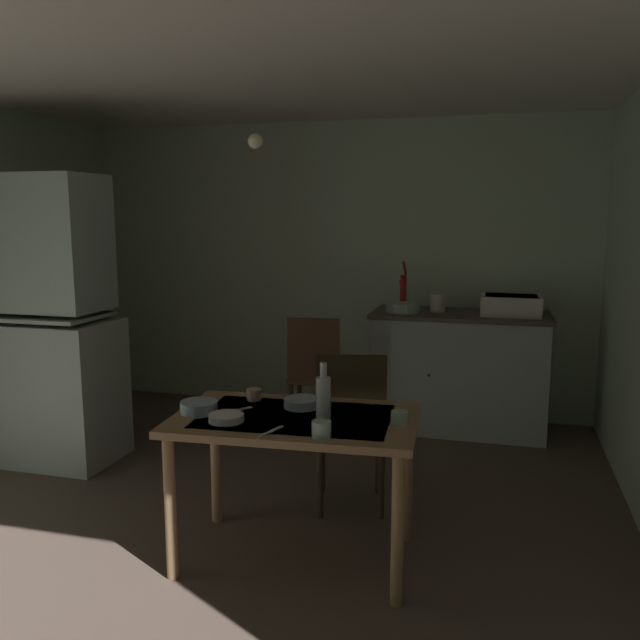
{
  "coord_description": "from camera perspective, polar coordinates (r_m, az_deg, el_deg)",
  "views": [
    {
      "loc": [
        1.37,
        -3.38,
        1.68
      ],
      "look_at": [
        0.4,
        0.15,
        1.09
      ],
      "focal_mm": 36.71,
      "sensor_mm": 36.0,
      "label": 1
    }
  ],
  "objects": [
    {
      "name": "teacup_cream",
      "position": [
        3.06,
        6.93,
        -8.42
      ],
      "size": [
        0.08,
        0.08,
        0.06
      ],
      "primitive_type": "cylinder",
      "color": "#ADD1C1",
      "rests_on": "dining_table"
    },
    {
      "name": "stoneware_crock",
      "position": [
        5.2,
        10.24,
        1.49
      ],
      "size": [
        0.12,
        0.12,
        0.14
      ],
      "primitive_type": "cylinder",
      "color": "beige",
      "rests_on": "counter_cabinet"
    },
    {
      "name": "mixing_bowl_counter",
      "position": [
        5.15,
        7.25,
        1.11
      ],
      "size": [
        0.27,
        0.27,
        0.07
      ],
      "primitive_type": "cylinder",
      "color": "#ADD1C1",
      "rests_on": "counter_cabinet"
    },
    {
      "name": "counter_cabinet",
      "position": [
        5.25,
        11.97,
        -4.39
      ],
      "size": [
        1.35,
        0.64,
        0.93
      ],
      "color": "#A7B2AE",
      "rests_on": "ground"
    },
    {
      "name": "dining_table",
      "position": [
        3.19,
        -2.17,
        -10.04
      ],
      "size": [
        1.21,
        0.78,
        0.73
      ],
      "color": "#97724D",
      "rests_on": "ground"
    },
    {
      "name": "hutch_cabinet",
      "position": [
        4.83,
        -23.3,
        -0.76
      ],
      "size": [
        1.02,
        0.57,
        1.94
      ],
      "color": "#A7B2AE",
      "rests_on": "ground"
    },
    {
      "name": "hand_pump",
      "position": [
        5.23,
        7.26,
        2.7
      ],
      "size": [
        0.05,
        0.27,
        0.39
      ],
      "color": "#B21E19",
      "rests_on": "counter_cabinet"
    },
    {
      "name": "mug_dark",
      "position": [
        2.86,
        0.12,
        -9.51
      ],
      "size": [
        0.08,
        0.08,
        0.07
      ],
      "primitive_type": "cylinder",
      "color": "#ADD1C1",
      "rests_on": "dining_table"
    },
    {
      "name": "ceiling_slab",
      "position": [
        3.74,
        -7.09,
        21.74
      ],
      "size": [
        4.42,
        4.18,
        0.1
      ],
      "primitive_type": "cube",
      "color": "silver"
    },
    {
      "name": "table_knife",
      "position": [
        2.94,
        -4.38,
        -9.7
      ],
      "size": [
        0.07,
        0.18,
        0.0
      ],
      "primitive_type": "cube",
      "rotation": [
        0.0,
        0.0,
        4.42
      ],
      "color": "silver",
      "rests_on": "dining_table"
    },
    {
      "name": "wall_back",
      "position": [
        5.66,
        1.23,
        4.57
      ],
      "size": [
        4.42,
        0.1,
        2.45
      ],
      "primitive_type": "cube",
      "color": "beige",
      "rests_on": "ground"
    },
    {
      "name": "ground_plane",
      "position": [
        4.02,
        -6.36,
        -15.58
      ],
      "size": [
        5.32,
        5.32,
        0.0
      ],
      "primitive_type": "plane",
      "color": "brown"
    },
    {
      "name": "mug_tall",
      "position": [
        3.43,
        -5.78,
        -6.48
      ],
      "size": [
        0.08,
        0.08,
        0.06
      ],
      "primitive_type": "cylinder",
      "color": "tan",
      "rests_on": "dining_table"
    },
    {
      "name": "pendant_bulb",
      "position": [
        3.64,
        -5.64,
        15.25
      ],
      "size": [
        0.08,
        0.08,
        0.08
      ],
      "primitive_type": "sphere",
      "color": "#F9EFCC"
    },
    {
      "name": "chair_far_side",
      "position": [
        3.73,
        2.71,
        -9.25
      ],
      "size": [
        0.48,
        0.48,
        0.94
      ],
      "color": "#38271C",
      "rests_on": "ground"
    },
    {
      "name": "teaspoon_near_bowl",
      "position": [
        3.27,
        -7.19,
        -7.77
      ],
      "size": [
        0.12,
        0.13,
        0.0
      ],
      "primitive_type": "cube",
      "rotation": [
        0.0,
        0.0,
        4.02
      ],
      "color": "beige",
      "rests_on": "dining_table"
    },
    {
      "name": "chair_by_counter",
      "position": [
        4.88,
        -0.36,
        -4.7
      ],
      "size": [
        0.44,
        0.44,
        0.94
      ],
      "color": "#3F2916",
      "rests_on": "ground"
    },
    {
      "name": "serving_bowl_wide",
      "position": [
        3.25,
        -10.51,
        -7.48
      ],
      "size": [
        0.18,
        0.18,
        0.06
      ],
      "primitive_type": "cylinder",
      "color": "#9EB2C6",
      "rests_on": "dining_table"
    },
    {
      "name": "soup_bowl_small",
      "position": [
        3.29,
        -1.59,
        -7.22
      ],
      "size": [
        0.18,
        0.18,
        0.05
      ],
      "primitive_type": "cylinder",
      "color": "#9EB2C6",
      "rests_on": "dining_table"
    },
    {
      "name": "glass_bottle",
      "position": [
        3.01,
        0.3,
        -6.92
      ],
      "size": [
        0.07,
        0.07,
        0.29
      ],
      "color": "#B7BCC1",
      "rests_on": "dining_table"
    },
    {
      "name": "sauce_dish",
      "position": [
        3.11,
        -8.18,
        -8.43
      ],
      "size": [
        0.17,
        0.17,
        0.03
      ],
      "primitive_type": "cylinder",
      "color": "white",
      "rests_on": "dining_table"
    },
    {
      "name": "sink_basin",
      "position": [
        5.15,
        16.3,
        1.28
      ],
      "size": [
        0.44,
        0.34,
        0.15
      ],
      "color": "white",
      "rests_on": "counter_cabinet"
    }
  ]
}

